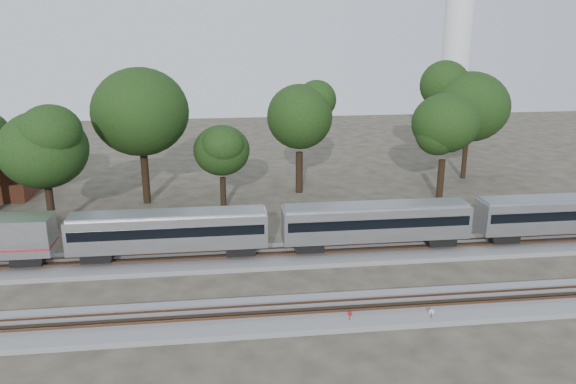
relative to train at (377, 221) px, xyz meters
The scene contains 13 objects.
ground 11.51m from the train, 147.30° to the right, with size 160.00×160.00×0.00m, color #383328.
track_far 9.76m from the train, behind, with size 160.00×5.00×0.73m.
track_near 13.97m from the train, 133.06° to the right, with size 160.00×5.00×0.73m.
train is the anchor object (origin of this frame).
switch_stand_red 12.78m from the train, 113.41° to the right, with size 0.30×0.16×1.01m.
switch_stand_white 12.19m from the train, 87.80° to the right, with size 0.33×0.06×1.03m.
switch_lever 12.39m from the train, 98.95° to the right, with size 0.50×0.30×0.30m, color #512D19.
tree_2 31.51m from the train, 161.58° to the left, with size 8.00×8.00×11.27m.
tree_3 28.31m from the train, 141.35° to the left, with size 10.31×10.31×14.53m.
tree_4 19.43m from the train, 132.69° to the left, with size 6.50×6.50×9.16m.
tree_5 20.35m from the train, 101.97° to the left, with size 9.12×9.12×12.85m.
tree_6 18.69m from the train, 51.16° to the left, with size 8.93×8.93×12.60m.
tree_7 29.46m from the train, 51.83° to the left, with size 9.34×9.34×13.17m.
Camera 1 is at (-3.70, -37.82, 19.28)m, focal length 35.00 mm.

